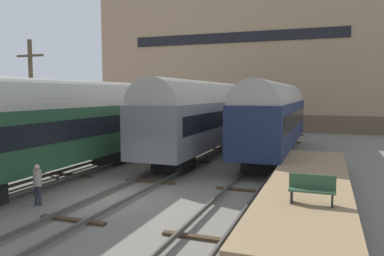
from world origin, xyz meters
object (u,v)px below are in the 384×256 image
person_worker (37,181)px  bench (312,188)px  train_car_grey (207,113)px  train_car_green (57,123)px  train_car_navy (275,114)px  utility_pole (32,103)px

person_worker → bench: bearing=2.0°
train_car_grey → train_car_green: size_ratio=1.16×
train_car_grey → train_car_green: (-4.74, -10.25, -0.08)m
train_car_navy → train_car_green: train_car_navy is taller
bench → utility_pole: 16.36m
train_car_grey → person_worker: (-2.51, -14.19, -2.01)m
train_car_green → bench: 13.14m
train_car_navy → bench: size_ratio=12.27×
train_car_navy → utility_pole: utility_pole is taller
person_worker → train_car_navy: bearing=64.2°
person_worker → train_car_grey: bearing=80.0°
train_car_green → bench: bearing=-15.9°
bench → person_worker: (-10.32, -0.36, -0.51)m
bench → utility_pole: utility_pole is taller
bench → train_car_grey: bearing=119.5°
train_car_grey → train_car_navy: size_ratio=1.10×
train_car_green → person_worker: (2.24, -3.94, -1.93)m
train_car_grey → train_car_navy: 4.81m
train_car_green → train_car_navy: bearing=49.4°
train_car_navy → bench: 15.03m
train_car_green → bench: (12.56, -3.57, -1.42)m
train_car_grey → bench: (7.82, -13.82, -1.50)m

